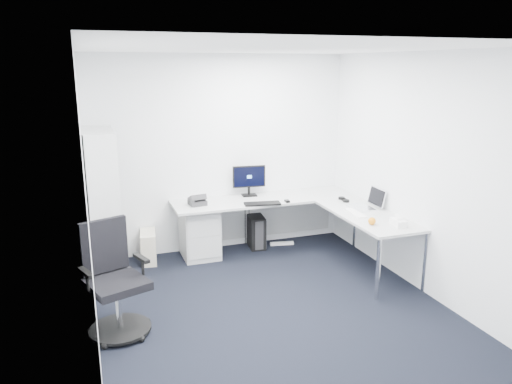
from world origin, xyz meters
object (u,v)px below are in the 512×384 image
object	(u,v)px
l_desk	(276,232)
task_chair	(117,281)
laptop	(361,198)
monitor	(249,180)
bookshelf	(103,207)

from	to	relation	value
l_desk	task_chair	world-z (taller)	task_chair
task_chair	laptop	size ratio (longest dim) A/B	2.98
l_desk	task_chair	bearing A→B (deg)	-148.63
l_desk	task_chair	xyz separation A→B (m)	(-2.14, -1.31, 0.17)
task_chair	monitor	world-z (taller)	monitor
l_desk	bookshelf	bearing A→B (deg)	178.68
task_chair	monitor	bearing A→B (deg)	23.29
monitor	task_chair	bearing A→B (deg)	-130.27
l_desk	task_chair	size ratio (longest dim) A/B	2.34
l_desk	bookshelf	xyz separation A→B (m)	(-2.17, 0.05, 0.54)
l_desk	laptop	bearing A→B (deg)	-28.25
bookshelf	laptop	bearing A→B (deg)	-10.30
bookshelf	task_chair	xyz separation A→B (m)	(0.03, -1.36, -0.36)
laptop	monitor	bearing A→B (deg)	138.82
l_desk	laptop	world-z (taller)	laptop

